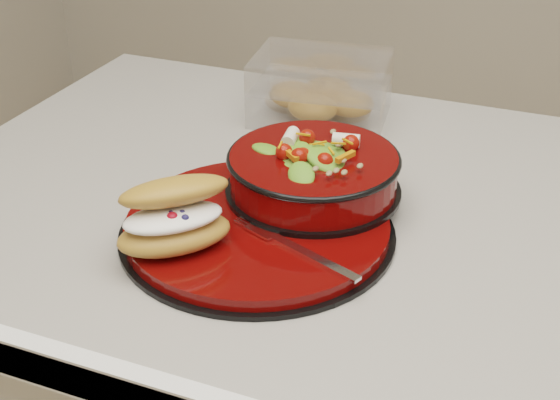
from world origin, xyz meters
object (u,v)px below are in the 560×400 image
at_px(salad_bowl, 314,167).
at_px(pastry_box, 321,90).
at_px(dinner_plate, 258,228).
at_px(fork, 297,249).
at_px(croissant, 176,217).

distance_m(salad_bowl, pastry_box, 0.27).
bearing_deg(pastry_box, dinner_plate, -90.29).
height_order(dinner_plate, pastry_box, pastry_box).
relative_size(dinner_plate, pastry_box, 1.48).
relative_size(salad_bowl, fork, 1.42).
height_order(salad_bowl, fork, salad_bowl).
relative_size(dinner_plate, croissant, 2.14).
height_order(croissant, fork, croissant).
relative_size(salad_bowl, croissant, 1.43).
xyz_separation_m(dinner_plate, croissant, (-0.06, -0.08, 0.05)).
xyz_separation_m(fork, pastry_box, (-0.11, 0.38, 0.02)).
distance_m(salad_bowl, croissant, 0.19).
relative_size(croissant, pastry_box, 0.69).
bearing_deg(salad_bowl, dinner_plate, -112.69).
bearing_deg(pastry_box, croissant, -99.77).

